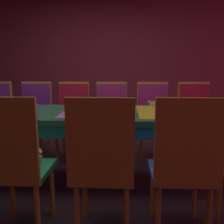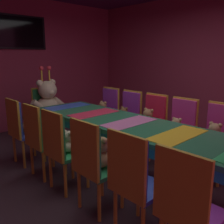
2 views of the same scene
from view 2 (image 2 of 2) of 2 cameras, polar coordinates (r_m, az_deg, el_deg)
The scene contains 27 objects.
ground_plane at distance 3.47m, azimuth 3.83°, elevation -14.29°, with size 7.90×7.90×0.00m, color #3F2D38.
wall_back at distance 5.75m, azimuth -20.53°, elevation 10.25°, with size 5.20×0.12×2.80m, color #99334C.
wall_right at distance 5.31m, azimuth 23.71°, elevation 9.83°, with size 0.12×6.40×2.80m, color #99334C.
banquet_table at distance 3.22m, azimuth 4.00°, elevation -3.84°, with size 0.90×3.35×0.75m.
chair_left_0 at distance 1.89m, azimuth 16.48°, elevation -19.10°, with size 0.42×0.41×0.98m.
chair_left_1 at distance 2.15m, azimuth 4.62°, elevation -14.44°, with size 0.42×0.41×0.98m.
chair_left_2 at distance 2.49m, azimuth -4.88°, elevation -10.54°, with size 0.42×0.41×0.98m.
teddy_left_2 at distance 2.57m, azimuth -2.29°, elevation -9.59°, with size 0.27×0.35×0.33m.
chair_left_3 at distance 2.93m, azimuth -12.11°, elevation -7.10°, with size 0.42×0.41×0.98m.
teddy_left_3 at distance 3.01m, azimuth -9.77°, elevation -6.95°, with size 0.22×0.28×0.26m.
chair_left_4 at distance 3.33m, azimuth -16.56°, elevation -4.89°, with size 0.42×0.41×0.98m.
teddy_left_4 at distance 3.40m, azimuth -14.38°, elevation -4.54°, with size 0.25×0.32×0.30m.
chair_left_5 at distance 3.83m, azimuth -20.52°, elevation -2.91°, with size 0.42×0.41×0.98m.
teddy_left_5 at distance 3.88m, azimuth -18.55°, elevation -2.55°, with size 0.26×0.34×0.32m.
chair_right_1 at distance 3.54m, azimuth 23.34°, elevation -4.39°, with size 0.42×0.41×0.98m.
teddy_right_1 at distance 3.41m, azimuth 22.35°, elevation -5.08°, with size 0.25×0.32×0.30m.
chair_right_2 at distance 3.76m, azimuth 15.61°, elevation -2.84°, with size 0.42×0.41×0.98m.
teddy_right_2 at distance 3.64m, azimuth 14.43°, elevation -3.63°, with size 0.22×0.28×0.27m.
chair_right_3 at distance 4.04m, azimuth 9.44°, elevation -1.46°, with size 0.42×0.41×0.98m.
teddy_right_3 at distance 3.92m, azimuth 8.15°, elevation -1.84°, with size 0.26×0.34×0.32m.
chair_right_4 at distance 4.35m, azimuth 3.97°, elevation -0.26°, with size 0.42×0.41×0.98m.
teddy_right_4 at distance 4.26m, azimuth 2.66°, elevation -0.87°, with size 0.22×0.28×0.27m.
chair_right_5 at distance 4.76m, azimuth -0.86°, elevation 0.92°, with size 0.42×0.41×0.98m.
teddy_right_5 at distance 4.67m, azimuth -2.16°, elevation 0.48°, with size 0.24×0.30×0.29m.
throne_chair at distance 4.97m, azimuth -15.29°, elevation 0.95°, with size 0.41×0.42×0.98m.
king_teddy_bear at distance 4.79m, azimuth -14.41°, elevation 2.54°, with size 0.73×0.57×0.94m.
wall_tv at distance 5.68m, azimuth -20.67°, elevation 16.79°, with size 1.17×0.06×0.68m.
Camera 2 is at (-2.29, -2.07, 1.58)m, focal length 39.82 mm.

